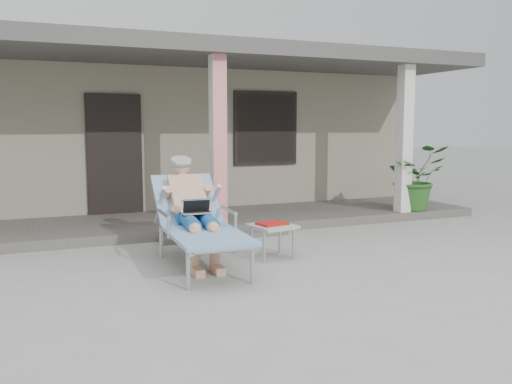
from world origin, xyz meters
name	(u,v)px	position (x,y,z in m)	size (l,w,h in m)	color
ground	(277,268)	(0.00, 0.00, 0.00)	(60.00, 60.00, 0.00)	#9E9E99
house	(156,127)	(0.00, 6.50, 1.67)	(10.40, 5.40, 3.30)	gray
porch_deck	(203,221)	(0.00, 3.00, 0.07)	(10.00, 2.00, 0.15)	#605B56
porch_overhang	(202,59)	(0.00, 2.95, 2.79)	(10.00, 2.30, 2.85)	silver
porch_step	(225,236)	(0.00, 1.85, 0.04)	(2.00, 0.30, 0.07)	#605B56
lounger	(195,195)	(-0.83, 0.57, 0.86)	(0.88, 2.17, 1.39)	#B7B7BC
side_table	(272,228)	(0.16, 0.48, 0.39)	(0.61, 0.61, 0.46)	#A9A9A4
potted_palm	(415,178)	(3.84, 2.25, 0.75)	(1.08, 0.94, 1.20)	#26591E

